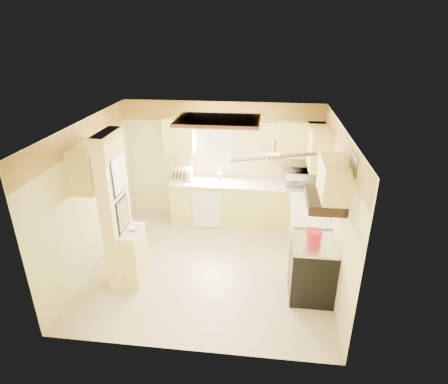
# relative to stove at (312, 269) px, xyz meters

# --- Properties ---
(floor) EXTENTS (4.00, 4.00, 0.00)m
(floor) POSITION_rel_stove_xyz_m (-1.67, 0.55, -0.46)
(floor) COLOR #C8B08A
(floor) RESTS_ON ground
(ceiling) EXTENTS (4.00, 4.00, 0.00)m
(ceiling) POSITION_rel_stove_xyz_m (-1.67, 0.55, 2.04)
(ceiling) COLOR white
(ceiling) RESTS_ON wall_back
(wall_back) EXTENTS (4.00, 0.00, 4.00)m
(wall_back) POSITION_rel_stove_xyz_m (-1.67, 2.45, 0.79)
(wall_back) COLOR #E3D58B
(wall_back) RESTS_ON floor
(wall_front) EXTENTS (4.00, 0.00, 4.00)m
(wall_front) POSITION_rel_stove_xyz_m (-1.67, -1.35, 0.79)
(wall_front) COLOR #E3D58B
(wall_front) RESTS_ON floor
(wall_left) EXTENTS (0.00, 3.80, 3.80)m
(wall_left) POSITION_rel_stove_xyz_m (-3.67, 0.55, 0.79)
(wall_left) COLOR #E3D58B
(wall_left) RESTS_ON floor
(wall_right) EXTENTS (0.00, 3.80, 3.80)m
(wall_right) POSITION_rel_stove_xyz_m (0.33, 0.55, 0.79)
(wall_right) COLOR #E3D58B
(wall_right) RESTS_ON floor
(wallpaper_border) EXTENTS (4.00, 0.02, 0.40)m
(wallpaper_border) POSITION_rel_stove_xyz_m (-1.67, 2.43, 1.84)
(wallpaper_border) COLOR gold
(wallpaper_border) RESTS_ON wall_back
(partition_column) EXTENTS (0.20, 0.70, 2.50)m
(partition_column) POSITION_rel_stove_xyz_m (-3.02, 0.00, 0.79)
(partition_column) COLOR #E3D58B
(partition_column) RESTS_ON floor
(partition_ledge) EXTENTS (0.25, 0.55, 0.90)m
(partition_ledge) POSITION_rel_stove_xyz_m (-2.80, 0.00, -0.01)
(partition_ledge) COLOR #E9D271
(partition_ledge) RESTS_ON floor
(ledge_top) EXTENTS (0.28, 0.58, 0.04)m
(ledge_top) POSITION_rel_stove_xyz_m (-2.80, 0.00, 0.46)
(ledge_top) COLOR white
(ledge_top) RESTS_ON partition_ledge
(lower_cabinets_back) EXTENTS (3.00, 0.60, 0.90)m
(lower_cabinets_back) POSITION_rel_stove_xyz_m (-1.17, 2.15, -0.01)
(lower_cabinets_back) COLOR #E9D271
(lower_cabinets_back) RESTS_ON floor
(lower_cabinets_right) EXTENTS (0.60, 1.40, 0.90)m
(lower_cabinets_right) POSITION_rel_stove_xyz_m (0.03, 1.15, -0.01)
(lower_cabinets_right) COLOR #E9D271
(lower_cabinets_right) RESTS_ON floor
(countertop_back) EXTENTS (3.04, 0.64, 0.04)m
(countertop_back) POSITION_rel_stove_xyz_m (-1.17, 2.14, 0.46)
(countertop_back) COLOR white
(countertop_back) RESTS_ON lower_cabinets_back
(countertop_right) EXTENTS (0.64, 1.44, 0.04)m
(countertop_right) POSITION_rel_stove_xyz_m (0.02, 1.15, 0.46)
(countertop_right) COLOR white
(countertop_right) RESTS_ON lower_cabinets_right
(dishwasher_panel) EXTENTS (0.58, 0.02, 0.80)m
(dishwasher_panel) POSITION_rel_stove_xyz_m (-1.92, 1.84, -0.03)
(dishwasher_panel) COLOR white
(dishwasher_panel) RESTS_ON lower_cabinets_back
(window) EXTENTS (0.92, 0.02, 1.02)m
(window) POSITION_rel_stove_xyz_m (-1.92, 2.44, 1.09)
(window) COLOR white
(window) RESTS_ON wall_back
(upper_cab_back_left) EXTENTS (0.60, 0.35, 0.70)m
(upper_cab_back_left) POSITION_rel_stove_xyz_m (-2.52, 2.27, 1.39)
(upper_cab_back_left) COLOR #E9D271
(upper_cab_back_left) RESTS_ON wall_back
(upper_cab_back_right) EXTENTS (0.90, 0.35, 0.70)m
(upper_cab_back_right) POSITION_rel_stove_xyz_m (-0.12, 2.27, 1.39)
(upper_cab_back_right) COLOR #E9D271
(upper_cab_back_right) RESTS_ON wall_back
(upper_cab_right) EXTENTS (0.35, 1.00, 0.70)m
(upper_cab_right) POSITION_rel_stove_xyz_m (0.16, 1.80, 1.39)
(upper_cab_right) COLOR #E9D271
(upper_cab_right) RESTS_ON wall_right
(upper_cab_left_wall) EXTENTS (0.35, 0.75, 0.70)m
(upper_cab_left_wall) POSITION_rel_stove_xyz_m (-3.49, 0.30, 1.39)
(upper_cab_left_wall) COLOR #E9D271
(upper_cab_left_wall) RESTS_ON wall_left
(upper_cab_over_stove) EXTENTS (0.35, 0.76, 0.52)m
(upper_cab_over_stove) POSITION_rel_stove_xyz_m (0.16, 0.00, 1.49)
(upper_cab_over_stove) COLOR #E9D271
(upper_cab_over_stove) RESTS_ON wall_right
(stove) EXTENTS (0.68, 0.77, 0.92)m
(stove) POSITION_rel_stove_xyz_m (0.00, 0.00, 0.00)
(stove) COLOR black
(stove) RESTS_ON floor
(range_hood) EXTENTS (0.50, 0.76, 0.14)m
(range_hood) POSITION_rel_stove_xyz_m (0.07, 0.00, 1.16)
(range_hood) COLOR black
(range_hood) RESTS_ON upper_cab_over_stove
(poster_menu) EXTENTS (0.02, 0.42, 0.57)m
(poster_menu) POSITION_rel_stove_xyz_m (-2.91, 0.00, 1.39)
(poster_menu) COLOR black
(poster_menu) RESTS_ON partition_column
(poster_nashville) EXTENTS (0.02, 0.42, 0.57)m
(poster_nashville) POSITION_rel_stove_xyz_m (-2.91, 0.00, 0.74)
(poster_nashville) COLOR black
(poster_nashville) RESTS_ON partition_column
(ceiling_light_panel) EXTENTS (1.35, 0.95, 0.06)m
(ceiling_light_panel) POSITION_rel_stove_xyz_m (-1.57, 1.05, 2.00)
(ceiling_light_panel) COLOR brown
(ceiling_light_panel) RESTS_ON ceiling
(ceiling_fan) EXTENTS (1.15, 1.15, 0.26)m
(ceiling_fan) POSITION_rel_stove_xyz_m (-0.67, -0.15, 1.83)
(ceiling_fan) COLOR gold
(ceiling_fan) RESTS_ON ceiling
(vent_grate) EXTENTS (0.02, 0.40, 0.25)m
(vent_grate) POSITION_rel_stove_xyz_m (0.31, -0.35, 1.84)
(vent_grate) COLOR black
(vent_grate) RESTS_ON wall_right
(microwave) EXTENTS (0.56, 0.39, 0.31)m
(microwave) POSITION_rel_stove_xyz_m (-0.08, 2.14, 0.63)
(microwave) COLOR white
(microwave) RESTS_ON countertop_back
(bowl) EXTENTS (0.24, 0.24, 0.05)m
(bowl) POSITION_rel_stove_xyz_m (-2.76, 0.04, 0.50)
(bowl) COLOR white
(bowl) RESTS_ON ledge_top
(dutch_oven) EXTENTS (0.26, 0.26, 0.17)m
(dutch_oven) POSITION_rel_stove_xyz_m (-0.02, 0.06, 0.54)
(dutch_oven) COLOR red
(dutch_oven) RESTS_ON stove
(kettle) EXTENTS (0.17, 0.17, 0.26)m
(kettle) POSITION_rel_stove_xyz_m (0.06, 0.90, 0.60)
(kettle) COLOR silver
(kettle) RESTS_ON countertop_right
(dish_rack) EXTENTS (0.43, 0.32, 0.25)m
(dish_rack) POSITION_rel_stove_xyz_m (-2.49, 2.18, 0.57)
(dish_rack) COLOR tan
(dish_rack) RESTS_ON countertop_back
(utensil_crock) EXTENTS (0.10, 0.10, 0.20)m
(utensil_crock) POSITION_rel_stove_xyz_m (-1.72, 2.29, 0.55)
(utensil_crock) COLOR white
(utensil_crock) RESTS_ON countertop_back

